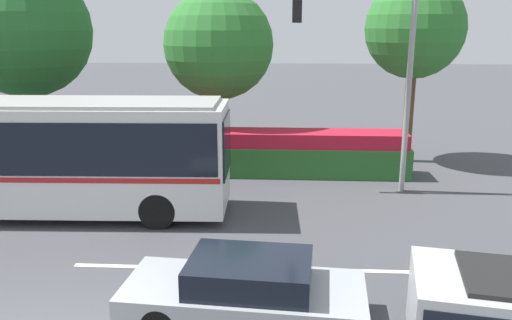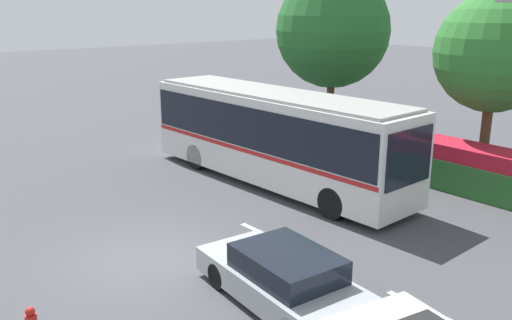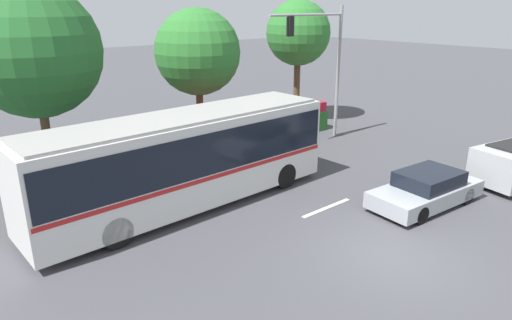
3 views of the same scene
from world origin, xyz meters
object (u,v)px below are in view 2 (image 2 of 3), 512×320
Objects in this scene: city_bus at (274,132)px; sedan_foreground at (285,279)px; street_tree_left at (333,31)px; street_tree_centre at (495,53)px.

city_bus is 2.46× the size of sedan_foreground.
street_tree_left is at bearing 113.70° from city_bus.
street_tree_centre is (-1.92, 11.68, 4.06)m from sedan_foreground.
street_tree_left is 7.56m from street_tree_centre.
sedan_foreground is at bearing -50.53° from street_tree_left.
city_bus is 8.24m from street_tree_centre.
sedan_foreground is 12.52m from street_tree_centre.
street_tree_left reaches higher than city_bus.
city_bus reaches higher than sedan_foreground.
sedan_foreground is 15.56m from street_tree_left.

